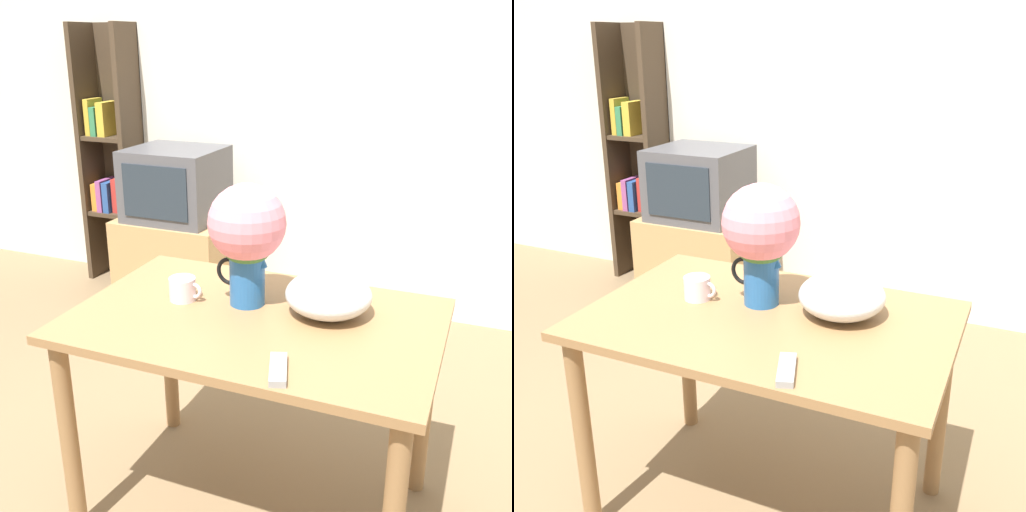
# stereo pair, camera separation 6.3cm
# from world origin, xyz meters

# --- Properties ---
(ground_plane) EXTENTS (12.00, 12.00, 0.00)m
(ground_plane) POSITION_xyz_m (0.00, 0.00, 0.00)
(ground_plane) COLOR #7F6647
(wall_back) EXTENTS (8.00, 0.05, 2.60)m
(wall_back) POSITION_xyz_m (0.00, 1.90, 1.30)
(wall_back) COLOR silver
(wall_back) RESTS_ON ground_plane
(table) EXTENTS (1.19, 0.78, 0.78)m
(table) POSITION_xyz_m (0.24, -0.01, 0.65)
(table) COLOR olive
(table) RESTS_ON ground_plane
(flower_vase) EXTENTS (0.26, 0.26, 0.42)m
(flower_vase) POSITION_xyz_m (0.17, 0.08, 1.03)
(flower_vase) COLOR #235B9E
(flower_vase) RESTS_ON table
(coffee_mug) EXTENTS (0.12, 0.09, 0.08)m
(coffee_mug) POSITION_xyz_m (-0.04, 0.02, 0.82)
(coffee_mug) COLOR silver
(coffee_mug) RESTS_ON table
(white_bowl) EXTENTS (0.28, 0.28, 0.14)m
(white_bowl) POSITION_xyz_m (0.45, 0.10, 0.84)
(white_bowl) COLOR silver
(white_bowl) RESTS_ON table
(remote_control) EXTENTS (0.09, 0.16, 0.02)m
(remote_control) POSITION_xyz_m (0.43, -0.31, 0.79)
(remote_control) COLOR #999999
(remote_control) RESTS_ON table
(tv_stand) EXTENTS (0.68, 0.53, 0.60)m
(tv_stand) POSITION_xyz_m (-0.87, 1.44, 0.30)
(tv_stand) COLOR tan
(tv_stand) RESTS_ON ground_plane
(tv_set) EXTENTS (0.53, 0.50, 0.43)m
(tv_set) POSITION_xyz_m (-0.87, 1.44, 0.81)
(tv_set) COLOR #4C4C51
(tv_set) RESTS_ON tv_stand
(bookshelf) EXTENTS (0.37, 0.26, 1.73)m
(bookshelf) POSITION_xyz_m (-1.55, 1.76, 0.84)
(bookshelf) COLOR #423323
(bookshelf) RESTS_ON ground_plane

